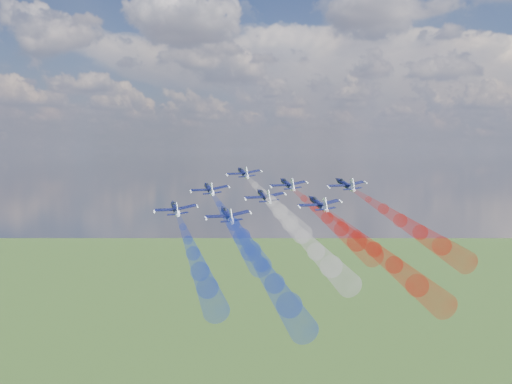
% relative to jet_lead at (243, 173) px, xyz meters
% --- Properties ---
extents(jet_lead, '(16.89, 17.68, 7.29)m').
position_rel_jet_lead_xyz_m(jet_lead, '(0.00, 0.00, 0.00)').
color(jet_lead, black).
extents(trail_lead, '(33.46, 41.84, 14.49)m').
position_rel_jet_lead_xyz_m(trail_lead, '(18.45, -23.71, -5.98)').
color(trail_lead, white).
extents(jet_inner_left, '(16.89, 17.68, 7.29)m').
position_rel_jet_lead_xyz_m(jet_inner_left, '(-2.03, -17.46, -3.78)').
color(jet_inner_left, black).
extents(trail_inner_left, '(33.46, 41.84, 14.49)m').
position_rel_jet_lead_xyz_m(trail_inner_left, '(16.42, -41.17, -9.76)').
color(trail_inner_left, blue).
extents(jet_inner_right, '(16.89, 17.68, 7.29)m').
position_rel_jet_lead_xyz_m(jet_inner_right, '(15.76, -4.81, -2.78)').
color(jet_inner_right, black).
extents(trail_inner_right, '(33.46, 41.84, 14.49)m').
position_rel_jet_lead_xyz_m(trail_inner_right, '(34.22, -28.52, -8.76)').
color(trail_inner_right, red).
extents(jet_outer_left, '(16.89, 17.68, 7.29)m').
position_rel_jet_lead_xyz_m(jet_outer_left, '(-1.91, -35.07, -7.50)').
color(jet_outer_left, black).
extents(trail_outer_left, '(33.46, 41.84, 14.49)m').
position_rel_jet_lead_xyz_m(trail_outer_left, '(16.54, -58.78, -13.47)').
color(trail_outer_left, blue).
extents(jet_center_third, '(16.89, 17.68, 7.29)m').
position_rel_jet_lead_xyz_m(jet_center_third, '(15.34, -20.64, -4.98)').
color(jet_center_third, black).
extents(trail_center_third, '(33.46, 41.84, 14.49)m').
position_rel_jet_lead_xyz_m(trail_center_third, '(33.79, -44.35, -10.96)').
color(trail_center_third, white).
extents(jet_outer_right, '(16.89, 17.68, 7.29)m').
position_rel_jet_lead_xyz_m(jet_outer_right, '(32.55, -6.34, -2.40)').
color(jet_outer_right, black).
extents(trail_outer_right, '(33.46, 41.84, 14.49)m').
position_rel_jet_lead_xyz_m(trail_outer_right, '(51.00, -30.05, -8.38)').
color(trail_outer_right, red).
extents(jet_rear_left, '(16.89, 17.68, 7.29)m').
position_rel_jet_lead_xyz_m(jet_rear_left, '(13.03, -36.93, -8.22)').
color(jet_rear_left, black).
extents(trail_rear_left, '(33.46, 41.84, 14.49)m').
position_rel_jet_lead_xyz_m(trail_rear_left, '(31.48, -60.64, -14.20)').
color(trail_rear_left, blue).
extents(jet_rear_right, '(16.89, 17.68, 7.29)m').
position_rel_jet_lead_xyz_m(jet_rear_right, '(30.64, -23.78, -6.10)').
color(jet_rear_right, black).
extents(trail_rear_right, '(33.46, 41.84, 14.49)m').
position_rel_jet_lead_xyz_m(trail_rear_right, '(49.09, -47.49, -12.08)').
color(trail_rear_right, red).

